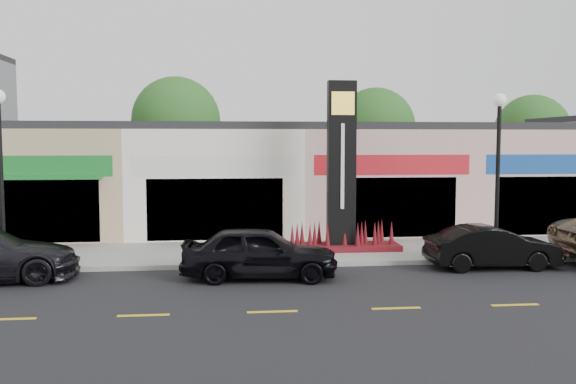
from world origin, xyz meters
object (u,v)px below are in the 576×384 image
(lamp_west_near, at_px, (0,159))
(pylon_sign, at_px, (341,191))
(car_black_conv, at_px, (492,247))
(lamp_east_near, at_px, (498,158))
(car_black_sedan, at_px, (260,252))

(lamp_west_near, relative_size, pylon_sign, 0.91)
(pylon_sign, bearing_deg, car_black_conv, -34.09)
(lamp_west_near, distance_m, lamp_east_near, 16.00)
(lamp_east_near, distance_m, pylon_sign, 5.42)
(lamp_east_near, relative_size, car_black_conv, 1.32)
(pylon_sign, bearing_deg, lamp_west_near, -171.23)
(pylon_sign, xyz_separation_m, car_black_conv, (4.32, -2.92, -1.59))
(car_black_sedan, xyz_separation_m, car_black_conv, (7.42, 0.72, -0.10))
(lamp_east_near, distance_m, car_black_sedan, 8.76)
(car_black_sedan, bearing_deg, lamp_west_near, 80.40)
(lamp_east_near, height_order, car_black_conv, lamp_east_near)
(lamp_east_near, height_order, car_black_sedan, lamp_east_near)
(car_black_conv, bearing_deg, lamp_west_near, 85.69)
(pylon_sign, distance_m, car_black_sedan, 5.01)
(lamp_west_near, bearing_deg, pylon_sign, 8.77)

